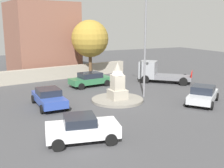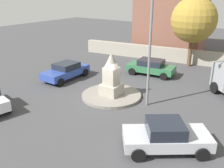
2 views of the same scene
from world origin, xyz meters
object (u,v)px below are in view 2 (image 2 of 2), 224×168
(car_silver_parked_right, at_px, (166,136))
(car_blue_parked_left, at_px, (66,71))
(corner_building, at_px, (173,15))
(car_green_approaching, at_px, (151,67))
(streetlamp, at_px, (151,25))
(tree_near_wall, at_px, (194,20))
(monument, at_px, (111,76))

(car_silver_parked_right, height_order, car_blue_parked_left, car_silver_parked_right)
(car_blue_parked_left, xyz_separation_m, corner_building, (-15.18, 3.06, 3.64))
(car_green_approaching, distance_m, car_blue_parked_left, 7.46)
(streetlamp, xyz_separation_m, corner_building, (-15.86, -4.99, -0.85))
(streetlamp, bearing_deg, car_green_approaching, -155.56)
(car_silver_parked_right, bearing_deg, car_blue_parked_left, -112.43)
(streetlamp, bearing_deg, car_blue_parked_left, -94.84)
(streetlamp, height_order, car_green_approaching, streetlamp)
(streetlamp, relative_size, tree_near_wall, 1.32)
(corner_building, bearing_deg, car_blue_parked_left, -11.40)
(monument, height_order, tree_near_wall, tree_near_wall)
(car_green_approaching, xyz_separation_m, corner_building, (-10.05, -2.35, 3.63))
(corner_building, bearing_deg, tree_near_wall, 38.22)
(streetlamp, bearing_deg, tree_near_wall, -175.95)
(monument, relative_size, streetlamp, 0.34)
(car_green_approaching, bearing_deg, car_silver_parked_right, 30.12)
(tree_near_wall, bearing_deg, car_green_approaching, -22.22)
(corner_building, bearing_deg, car_green_approaching, 13.19)
(corner_building, bearing_deg, monument, 8.14)
(car_silver_parked_right, xyz_separation_m, car_blue_parked_left, (-4.55, -11.03, -0.01))
(streetlamp, relative_size, car_silver_parked_right, 2.03)
(car_blue_parked_left, distance_m, corner_building, 15.90)
(car_silver_parked_right, height_order, tree_near_wall, tree_near_wall)
(car_blue_parked_left, relative_size, corner_building, 0.49)
(car_blue_parked_left, bearing_deg, corner_building, 168.60)
(car_green_approaching, relative_size, tree_near_wall, 0.65)
(car_silver_parked_right, bearing_deg, car_green_approaching, -149.88)
(streetlamp, relative_size, car_blue_parked_left, 2.04)
(monument, xyz_separation_m, tree_near_wall, (-10.70, 1.95, 2.95))
(streetlamp, relative_size, corner_building, 1.00)
(car_green_approaching, xyz_separation_m, car_blue_parked_left, (5.12, -5.42, -0.02))
(car_silver_parked_right, height_order, corner_building, corner_building)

